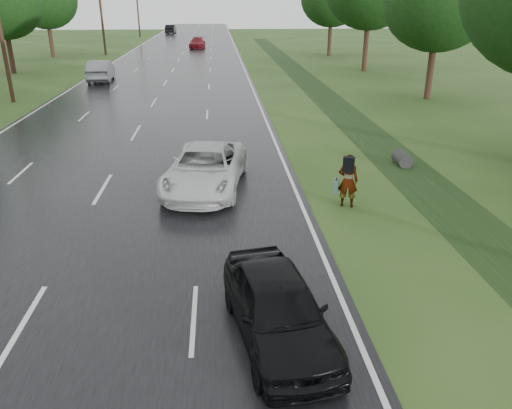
{
  "coord_description": "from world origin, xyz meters",
  "views": [
    {
      "loc": [
        4.13,
        -8.81,
        6.22
      ],
      "look_at": [
        5.04,
        3.09,
        1.3
      ],
      "focal_mm": 35.0,
      "sensor_mm": 36.0,
      "label": 1
    }
  ],
  "objects_px": {
    "dark_sedan": "(278,308)",
    "pedestrian": "(347,180)",
    "white_pickup": "(205,168)",
    "silver_sedan": "(101,71)"
  },
  "relations": [
    {
      "from": "dark_sedan",
      "to": "pedestrian",
      "type": "bearing_deg",
      "value": 56.07
    },
    {
      "from": "white_pickup",
      "to": "dark_sedan",
      "type": "height_order",
      "value": "white_pickup"
    },
    {
      "from": "pedestrian",
      "to": "dark_sedan",
      "type": "distance_m",
      "value": 7.29
    },
    {
      "from": "dark_sedan",
      "to": "white_pickup",
      "type": "bearing_deg",
      "value": 90.62
    },
    {
      "from": "pedestrian",
      "to": "dark_sedan",
      "type": "bearing_deg",
      "value": 84.81
    },
    {
      "from": "pedestrian",
      "to": "white_pickup",
      "type": "relative_size",
      "value": 0.33
    },
    {
      "from": "dark_sedan",
      "to": "silver_sedan",
      "type": "height_order",
      "value": "silver_sedan"
    },
    {
      "from": "pedestrian",
      "to": "white_pickup",
      "type": "xyz_separation_m",
      "value": [
        -4.54,
        1.89,
        -0.12
      ]
    },
    {
      "from": "white_pickup",
      "to": "silver_sedan",
      "type": "bearing_deg",
      "value": 118.1
    },
    {
      "from": "white_pickup",
      "to": "silver_sedan",
      "type": "height_order",
      "value": "silver_sedan"
    }
  ]
}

